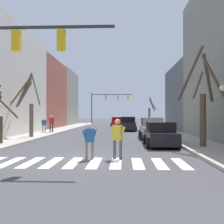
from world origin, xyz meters
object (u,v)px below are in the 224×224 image
street_tree_left_near (203,100)px  street_tree_right_far (150,114)px  street_tree_left_mid (28,106)px  pedestrian_on_right_sidewalk (118,135)px  pedestrian_waiting_at_curb (51,122)px  pedestrian_near_right_corner (89,138)px  pedestrian_crossing_street (44,124)px  street_tree_right_mid (0,119)px  car_parked_left_far (128,124)px  car_at_intersection (118,123)px  car_parked_right_near (152,129)px  car_parked_right_far (160,135)px  traffic_signal_far (107,100)px  traffic_signal_near (8,58)px

street_tree_left_near → street_tree_right_far: 29.49m
street_tree_left_mid → street_tree_left_near: bearing=-25.6°
pedestrian_on_right_sidewalk → pedestrian_waiting_at_curb: pedestrian_waiting_at_curb is taller
pedestrian_near_right_corner → street_tree_left_near: street_tree_left_near is taller
pedestrian_crossing_street → street_tree_left_mid: bearing=50.0°
street_tree_right_mid → car_parked_left_far: bearing=61.6°
car_at_intersection → pedestrian_waiting_at_curb: (-6.77, -13.25, 0.45)m
car_parked_left_far → pedestrian_crossing_street: (-8.93, -5.69, 0.25)m
car_parked_right_near → street_tree_right_mid: 11.85m
pedestrian_on_right_sidewalk → street_tree_right_mid: size_ratio=0.47×
pedestrian_crossing_street → street_tree_right_far: 22.21m
car_parked_right_far → street_tree_left_near: street_tree_left_near is taller
car_parked_right_near → car_parked_left_far: bearing=9.8°
car_parked_right_near → street_tree_right_mid: street_tree_right_mid is taller
car_parked_right_near → street_tree_left_near: street_tree_left_near is taller
car_at_intersection → car_parked_left_far: bearing=-169.5°
pedestrian_crossing_street → street_tree_left_mid: size_ratio=0.28×
street_tree_right_far → street_tree_right_mid: size_ratio=1.30×
car_parked_left_far → street_tree_left_mid: size_ratio=0.86×
traffic_signal_far → pedestrian_near_right_corner: (1.96, -41.90, -3.95)m
pedestrian_crossing_street → pedestrian_waiting_at_curb: (0.67, 0.44, 0.15)m
pedestrian_on_right_sidewalk → street_tree_right_mid: (-7.85, 4.94, 0.64)m
traffic_signal_far → pedestrian_on_right_sidewalk: size_ratio=4.59×
pedestrian_crossing_street → street_tree_right_mid: street_tree_right_mid is taller
pedestrian_near_right_corner → street_tree_right_mid: street_tree_right_mid is taller
traffic_signal_near → street_tree_right_far: traffic_signal_near is taller
car_parked_right_near → traffic_signal_near: bearing=148.7°
pedestrian_crossing_street → street_tree_right_mid: bearing=48.7°
car_parked_left_far → car_parked_right_near: bearing=-170.2°
traffic_signal_near → street_tree_right_mid: (-3.35, 6.29, -2.62)m
traffic_signal_near → pedestrian_crossing_street: size_ratio=4.11×
street_tree_left_near → traffic_signal_near: bearing=-151.4°
street_tree_left_mid → car_parked_right_near: bearing=2.1°
street_tree_right_mid → pedestrian_crossing_street: bearing=91.5°
car_parked_left_far → pedestrian_crossing_street: car_parked_left_far is taller
traffic_signal_far → street_tree_right_far: traffic_signal_far is taller
pedestrian_on_right_sidewalk → pedestrian_near_right_corner: pedestrian_on_right_sidewalk is taller
pedestrian_near_right_corner → car_parked_right_near: bearing=41.5°
traffic_signal_near → street_tree_right_far: size_ratio=1.27×
car_at_intersection → pedestrian_crossing_street: pedestrian_crossing_street is taller
car_parked_right_near → car_parked_right_far: size_ratio=0.96×
traffic_signal_far → pedestrian_crossing_street: traffic_signal_far is taller
traffic_signal_near → car_parked_right_near: 14.17m
traffic_signal_near → pedestrian_waiting_at_curb: traffic_signal_near is taller
pedestrian_waiting_at_curb → pedestrian_near_right_corner: pedestrian_waiting_at_curb is taller
car_parked_right_near → street_tree_left_mid: size_ratio=0.77×
pedestrian_waiting_at_curb → street_tree_left_near: (12.42, -11.91, 1.65)m
car_parked_right_near → street_tree_left_mid: (-10.49, -0.39, 1.95)m
car_parked_right_far → pedestrian_waiting_at_curb: size_ratio=2.40×
car_parked_left_far → car_at_intersection: car_parked_left_far is taller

